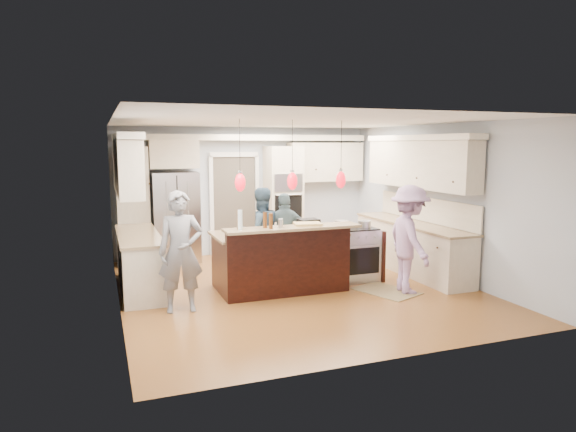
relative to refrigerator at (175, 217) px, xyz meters
name	(u,v)px	position (x,y,z in m)	size (l,w,h in m)	color
ground_plane	(295,288)	(1.55, -2.64, -0.90)	(6.00, 6.00, 0.00)	#9E5F2B
room_shell	(296,177)	(1.55, -2.64, 0.92)	(5.54, 6.04, 2.72)	#B2BCC6
refrigerator	(175,217)	(0.00, 0.00, 0.00)	(0.90, 0.70, 1.80)	#B7B7BC
oven_column	(283,200)	(2.30, 0.03, 0.25)	(0.72, 0.69, 2.30)	beige
back_upper_cabinets	(213,177)	(0.80, 0.12, 0.77)	(5.30, 0.61, 2.54)	beige
right_counter_run	(414,215)	(3.99, -2.34, 0.16)	(0.64, 3.10, 2.51)	beige
left_cabinets	(135,226)	(-0.89, -1.84, 0.16)	(0.64, 2.30, 2.51)	beige
kitchen_island	(280,259)	(1.30, -2.57, -0.41)	(2.10, 1.46, 1.12)	black
island_range	(355,254)	(2.71, -2.49, -0.44)	(0.82, 0.71, 0.92)	#B7B7BC
pendant_lights	(292,181)	(1.30, -3.15, 0.90)	(1.75, 0.15, 1.03)	black
person_bar_end	(181,252)	(-0.37, -3.17, -0.04)	(0.62, 0.41, 1.71)	slate
person_far_left	(261,233)	(1.24, -1.74, -0.10)	(0.77, 0.60, 1.59)	#30485E
person_far_right	(285,235)	(1.68, -1.79, -0.16)	(0.87, 0.36, 1.49)	#4B636A
person_range_side	(409,239)	(3.15, -3.48, -0.04)	(1.11, 0.64, 1.72)	#AC85B3
floor_rug	(386,291)	(2.85, -3.33, -0.89)	(0.67, 0.97, 0.01)	#90784E
water_bottle	(240,220)	(0.48, -3.21, 0.37)	(0.07, 0.07, 0.29)	silver
beer_bottle_a	(239,220)	(0.49, -3.13, 0.36)	(0.07, 0.07, 0.28)	#4D270D
beer_bottle_b	(271,221)	(0.93, -3.25, 0.33)	(0.06, 0.06, 0.23)	#4D270D
beer_bottle_c	(265,220)	(0.87, -3.14, 0.34)	(0.06, 0.06, 0.23)	#4D270D
drink_can	(281,223)	(1.09, -3.21, 0.29)	(0.07, 0.07, 0.13)	#B7B7BC
cutting_board	(308,224)	(1.57, -3.11, 0.24)	(0.41, 0.29, 0.03)	tan
pot_large	(341,224)	(2.44, -2.51, 0.09)	(0.24, 0.24, 0.14)	#B7B7BC
pot_small	(364,224)	(2.88, -2.52, 0.08)	(0.23, 0.23, 0.11)	#B7B7BC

